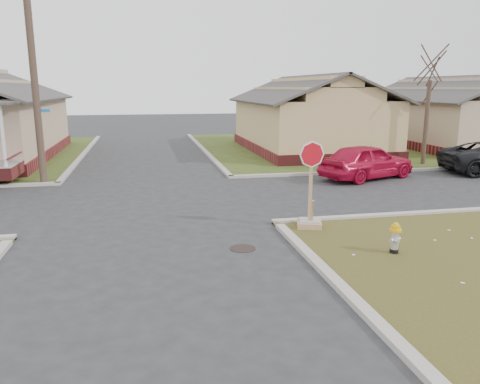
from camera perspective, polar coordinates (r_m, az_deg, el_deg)
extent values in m
plane|color=#272729|center=(11.93, -10.65, -6.72)|extent=(120.00, 120.00, 0.00)
cube|color=#2B3F16|center=(36.88, 25.32, 5.39)|extent=(37.00, 19.00, 0.05)
cylinder|color=black|center=(11.68, 0.32, -6.88)|extent=(0.64, 0.64, 0.01)
cube|color=maroon|center=(29.77, 8.26, 5.55)|extent=(7.20, 11.20, 0.60)
cube|color=tan|center=(29.61, 8.36, 8.63)|extent=(7.00, 11.00, 2.60)
cube|color=maroon|center=(34.47, 24.17, 5.54)|extent=(7.20, 11.20, 0.60)
cube|color=tan|center=(34.34, 24.42, 8.18)|extent=(7.00, 11.00, 2.60)
cylinder|color=#3E2A24|center=(20.59, -23.86, 13.24)|extent=(0.28, 0.28, 9.00)
cylinder|color=#3E2A24|center=(25.74, 21.75, 7.84)|extent=(0.22, 0.22, 4.20)
cylinder|color=black|center=(11.83, 18.26, -6.82)|extent=(0.21, 0.21, 0.09)
cylinder|color=silver|center=(11.75, 18.35, -5.61)|extent=(0.18, 0.18, 0.43)
sphere|color=silver|center=(11.69, 18.42, -4.61)|extent=(0.18, 0.18, 0.18)
cylinder|color=#E0A50B|center=(11.68, 18.43, -4.43)|extent=(0.28, 0.28, 0.06)
cylinder|color=#E0A50B|center=(11.66, 18.46, -4.12)|extent=(0.21, 0.21, 0.09)
sphere|color=#E0A50B|center=(11.65, 18.47, -3.86)|extent=(0.14, 0.14, 0.14)
cube|color=tan|center=(13.41, 8.44, -3.87)|extent=(0.68, 0.68, 0.16)
cube|color=#A59D97|center=(13.38, 8.46, -3.44)|extent=(0.55, 0.55, 0.04)
cube|color=tan|center=(13.12, 8.61, 1.05)|extent=(0.10, 0.05, 2.29)
cylinder|color=#A90B18|center=(12.94, 8.80, 4.55)|extent=(0.61, 0.27, 0.65)
cylinder|color=silver|center=(12.96, 8.77, 4.56)|extent=(0.69, 0.30, 0.74)
imported|color=#B30C2F|center=(21.10, 15.19, 3.64)|extent=(4.85, 3.26, 1.53)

